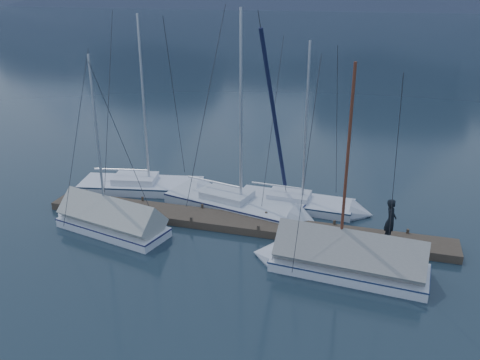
# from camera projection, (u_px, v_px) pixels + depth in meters

# --- Properties ---
(ground) EXTENTS (1000.00, 1000.00, 0.00)m
(ground) POSITION_uv_depth(u_px,v_px,m) (226.00, 248.00, 20.44)
(ground) COLOR black
(ground) RESTS_ON ground
(dock) EXTENTS (18.00, 1.50, 0.54)m
(dock) POSITION_uv_depth(u_px,v_px,m) (240.00, 224.00, 22.19)
(dock) COLOR #382D23
(dock) RESTS_ON ground
(mooring_posts) EXTENTS (15.12, 1.52, 0.35)m
(mooring_posts) POSITION_uv_depth(u_px,v_px,m) (229.00, 218.00, 22.23)
(mooring_posts) COLOR #382D23
(mooring_posts) RESTS_ON ground
(sailboat_open_left) EXTENTS (7.47, 3.49, 9.54)m
(sailboat_open_left) POSITION_uv_depth(u_px,v_px,m) (159.00, 187.00, 26.00)
(sailboat_open_left) COLOR silver
(sailboat_open_left) RESTS_ON ground
(sailboat_open_mid) EXTENTS (7.81, 3.85, 9.95)m
(sailboat_open_mid) POSITION_uv_depth(u_px,v_px,m) (251.00, 209.00, 23.55)
(sailboat_open_mid) COLOR silver
(sailboat_open_mid) RESTS_ON ground
(sailboat_open_right) EXTENTS (6.50, 2.75, 8.48)m
(sailboat_open_right) POSITION_uv_depth(u_px,v_px,m) (311.00, 206.00, 23.91)
(sailboat_open_right) COLOR silver
(sailboat_open_right) RESTS_ON ground
(sailboat_covered_near) EXTENTS (6.70, 2.82, 8.51)m
(sailboat_covered_near) POSITION_uv_depth(u_px,v_px,m) (335.00, 260.00, 18.76)
(sailboat_covered_near) COLOR silver
(sailboat_covered_near) RESTS_ON ground
(sailboat_covered_far) EXTENTS (6.09, 3.03, 8.20)m
(sailboat_covered_far) POSITION_uv_depth(u_px,v_px,m) (104.00, 221.00, 21.88)
(sailboat_covered_far) COLOR white
(sailboat_covered_far) RESTS_ON ground
(person) EXTENTS (0.44, 0.66, 1.79)m
(person) POSITION_uv_depth(u_px,v_px,m) (391.00, 220.00, 20.01)
(person) COLOR black
(person) RESTS_ON dock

